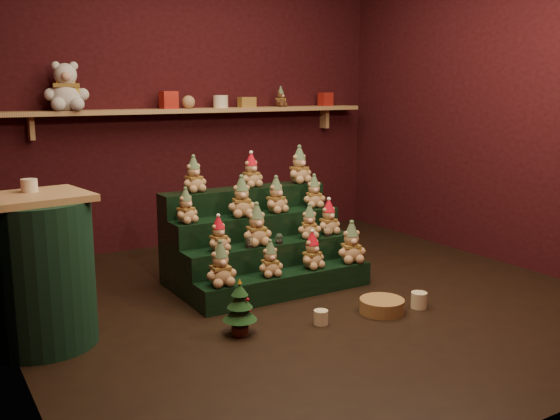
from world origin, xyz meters
TOP-DOWN VIEW (x-y plane):
  - ground at (0.00, 0.00)m, footprint 4.00×4.00m
  - back_wall at (0.00, 2.05)m, footprint 4.00×0.10m
  - right_wall at (2.05, 0.00)m, footprint 0.10×4.00m
  - back_shelf at (0.00, 1.87)m, footprint 3.60×0.26m
  - riser_tier_front at (-0.11, 0.10)m, footprint 1.40×0.22m
  - riser_tier_midfront at (-0.11, 0.32)m, footprint 1.40×0.22m
  - riser_tier_midback at (-0.11, 0.54)m, footprint 1.40×0.22m
  - riser_tier_back at (-0.11, 0.76)m, footprint 1.40×0.22m
  - teddy_0 at (-0.65, 0.08)m, footprint 0.23×0.21m
  - teddy_1 at (-0.25, 0.09)m, footprint 0.20×0.18m
  - teddy_2 at (0.12, 0.10)m, footprint 0.23×0.21m
  - teddy_3 at (0.47, 0.09)m, footprint 0.27×0.25m
  - teddy_4 at (-0.56, 0.30)m, footprint 0.20×0.19m
  - teddy_5 at (-0.24, 0.31)m, footprint 0.24×0.22m
  - teddy_6 at (0.22, 0.30)m, footprint 0.23×0.22m
  - teddy_7 at (0.43, 0.33)m, footprint 0.20×0.18m
  - teddy_8 at (-0.71, 0.54)m, footprint 0.22×0.21m
  - teddy_9 at (-0.25, 0.53)m, footprint 0.26×0.24m
  - teddy_10 at (0.05, 0.53)m, footprint 0.24×0.22m
  - teddy_11 at (0.44, 0.56)m, footprint 0.22×0.21m
  - teddy_12 at (-0.54, 0.78)m, footprint 0.22×0.20m
  - teddy_13 at (-0.04, 0.77)m, footprint 0.21×0.19m
  - teddy_14 at (0.41, 0.75)m, footprint 0.24×0.22m
  - snow_globe_a at (-0.33, 0.26)m, footprint 0.06×0.06m
  - snow_globe_b at (-0.08, 0.26)m, footprint 0.06×0.06m
  - snow_globe_c at (0.37, 0.26)m, footprint 0.06×0.06m
  - side_table at (-1.82, 0.11)m, footprint 0.66×0.64m
  - table_ornament at (-1.82, 0.21)m, footprint 0.09×0.09m
  - mini_christmas_tree at (-0.74, -0.37)m, footprint 0.21×0.21m
  - mug_left at (-0.21, -0.49)m, footprint 0.09×0.09m
  - mug_right at (0.55, -0.59)m, footprint 0.11×0.11m
  - wicker_basket at (0.27, -0.53)m, footprint 0.33×0.33m
  - white_bear at (-1.22, 1.84)m, footprint 0.41×0.38m
  - brown_bear at (0.89, 1.84)m, footprint 0.17×0.16m
  - gift_tin_red_a at (-0.31, 1.85)m, footprint 0.14×0.14m
  - gift_tin_cream at (0.22, 1.85)m, footprint 0.14×0.14m
  - gift_tin_red_b at (1.45, 1.85)m, footprint 0.12×0.12m
  - shelf_plush_ball at (-0.11, 1.85)m, footprint 0.12×0.12m
  - scarf_gift_box at (0.50, 1.85)m, footprint 0.16×0.10m

SIDE VIEW (x-z plane):
  - ground at x=0.00m, z-range 0.00..0.00m
  - mug_left at x=-0.21m, z-range 0.00..0.09m
  - wicker_basket at x=0.27m, z-range 0.00..0.10m
  - mug_right at x=0.55m, z-range 0.00..0.11m
  - riser_tier_front at x=-0.11m, z-range 0.00..0.18m
  - mini_christmas_tree at x=-0.74m, z-range 0.00..0.36m
  - riser_tier_midfront at x=-0.11m, z-range 0.00..0.36m
  - riser_tier_midback at x=-0.11m, z-range 0.00..0.54m
  - teddy_1 at x=-0.25m, z-range 0.18..0.44m
  - teddy_2 at x=0.12m, z-range 0.18..0.45m
  - teddy_0 at x=-0.65m, z-range 0.18..0.48m
  - teddy_3 at x=0.47m, z-range 0.18..0.49m
  - riser_tier_back at x=-0.11m, z-range 0.00..0.72m
  - snow_globe_b at x=-0.08m, z-range 0.36..0.44m
  - snow_globe_a at x=-0.33m, z-range 0.36..0.44m
  - snow_globe_c at x=0.37m, z-range 0.36..0.44m
  - side_table at x=-1.82m, z-range -0.01..0.91m
  - teddy_4 at x=-0.56m, z-range 0.36..0.61m
  - teddy_6 at x=0.22m, z-range 0.36..0.62m
  - teddy_7 at x=0.43m, z-range 0.36..0.63m
  - teddy_5 at x=-0.24m, z-range 0.36..0.67m
  - teddy_8 at x=-0.71m, z-range 0.54..0.79m
  - teddy_11 at x=0.44m, z-range 0.54..0.80m
  - teddy_10 at x=0.05m, z-range 0.54..0.82m
  - teddy_9 at x=-0.25m, z-range 0.54..0.85m
  - teddy_13 at x=-0.04m, z-range 0.72..0.99m
  - teddy_12 at x=-0.54m, z-range 0.72..0.99m
  - teddy_14 at x=0.41m, z-range 0.72..1.02m
  - table_ornament at x=-1.82m, z-range 0.91..0.99m
  - back_shelf at x=0.00m, z-range 1.17..1.41m
  - scarf_gift_box at x=0.50m, z-range 1.32..1.42m
  - gift_tin_cream at x=0.22m, z-range 1.32..1.44m
  - shelf_plush_ball at x=-0.11m, z-range 1.32..1.44m
  - gift_tin_red_b at x=1.45m, z-range 1.32..1.46m
  - back_wall at x=0.00m, z-range 0.00..2.80m
  - right_wall at x=2.05m, z-range 0.00..2.80m
  - gift_tin_red_a at x=-0.31m, z-range 1.32..1.48m
  - brown_bear at x=0.89m, z-range 1.32..1.51m
  - white_bear at x=-1.22m, z-range 1.32..1.83m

